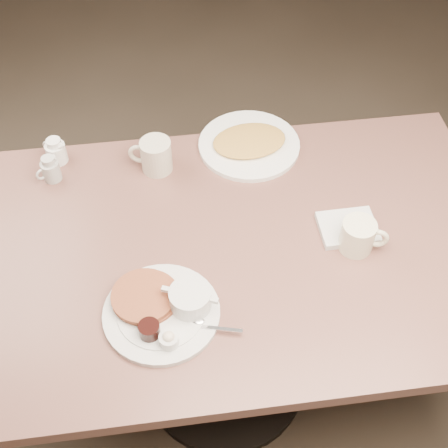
{
  "coord_description": "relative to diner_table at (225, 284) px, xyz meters",
  "views": [
    {
      "loc": [
        -0.14,
        -1.0,
        2.04
      ],
      "look_at": [
        0.0,
        0.02,
        0.82
      ],
      "focal_mm": 49.87,
      "sensor_mm": 36.0,
      "label": 1
    }
  ],
  "objects": [
    {
      "name": "room",
      "position": [
        0.0,
        0.0,
        0.82
      ],
      "size": [
        7.04,
        8.04,
        2.84
      ],
      "color": "#4C3F33",
      "rests_on": "ground"
    },
    {
      "name": "creamer_right",
      "position": [
        -0.45,
        0.39,
        0.21
      ],
      "size": [
        0.08,
        0.07,
        0.08
      ],
      "color": "white",
      "rests_on": "diner_table"
    },
    {
      "name": "main_plate",
      "position": [
        -0.17,
        -0.18,
        0.19
      ],
      "size": [
        0.37,
        0.37,
        0.07
      ],
      "color": "silver",
      "rests_on": "diner_table"
    },
    {
      "name": "coffee_mug_far",
      "position": [
        -0.16,
        0.32,
        0.22
      ],
      "size": [
        0.14,
        0.11,
        0.1
      ],
      "color": "beige",
      "rests_on": "diner_table"
    },
    {
      "name": "coffee_mug_near",
      "position": [
        0.34,
        -0.05,
        0.22
      ],
      "size": [
        0.13,
        0.11,
        0.09
      ],
      "color": "white",
      "rests_on": "diner_table"
    },
    {
      "name": "hash_plate",
      "position": [
        0.12,
        0.37,
        0.18
      ],
      "size": [
        0.34,
        0.34,
        0.04
      ],
      "color": "white",
      "rests_on": "diner_table"
    },
    {
      "name": "napkin",
      "position": [
        0.33,
        0.01,
        0.18
      ],
      "size": [
        0.15,
        0.12,
        0.02
      ],
      "color": "silver",
      "rests_on": "diner_table"
    },
    {
      "name": "creamer_left",
      "position": [
        -0.46,
        0.32,
        0.21
      ],
      "size": [
        0.07,
        0.06,
        0.08
      ],
      "color": "beige",
      "rests_on": "diner_table"
    },
    {
      "name": "diner_table",
      "position": [
        0.0,
        0.0,
        0.0
      ],
      "size": [
        1.5,
        0.9,
        0.75
      ],
      "color": "#84564C",
      "rests_on": "ground"
    }
  ]
}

